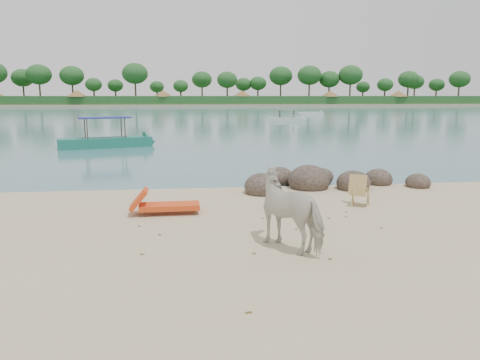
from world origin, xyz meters
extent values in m
plane|color=#36636D|center=(0.00, 90.00, 0.00)|extent=(400.00, 400.00, 0.00)
cube|color=tan|center=(0.00, 170.00, 0.00)|extent=(420.00, 90.00, 1.40)
cube|color=#1E4C1E|center=(0.00, 135.00, 1.90)|extent=(420.00, 18.00, 2.40)
ellipsoid|color=#332722|center=(0.60, 4.96, 0.20)|extent=(1.15, 1.26, 0.86)
ellipsoid|color=#332722|center=(2.30, 5.66, 0.24)|extent=(1.38, 1.52, 1.04)
ellipsoid|color=#332722|center=(3.70, 5.26, 0.19)|extent=(1.11, 1.22, 0.83)
ellipsoid|color=#332722|center=(4.90, 6.06, 0.17)|extent=(0.95, 1.04, 0.71)
ellipsoid|color=#332722|center=(6.00, 5.36, 0.14)|extent=(0.81, 0.90, 0.61)
ellipsoid|color=#332722|center=(1.50, 6.66, 0.18)|extent=(1.02, 1.12, 0.77)
ellipsoid|color=#332722|center=(3.10, 6.86, 0.15)|extent=(0.84, 0.92, 0.63)
imported|color=silver|center=(0.35, -0.38, 0.78)|extent=(1.75, 2.00, 1.56)
plane|color=brown|center=(0.10, 1.87, 0.01)|extent=(0.11, 0.11, 0.00)
plane|color=brown|center=(-2.67, -0.52, 0.01)|extent=(0.14, 0.14, 0.00)
plane|color=brown|center=(-2.40, 0.74, 0.01)|extent=(0.13, 0.13, 0.00)
plane|color=brown|center=(2.39, 2.23, 0.01)|extent=(0.13, 0.13, 0.00)
plane|color=brown|center=(-2.92, 1.51, 0.01)|extent=(0.13, 0.13, 0.00)
plane|color=brown|center=(0.94, 3.81, 0.01)|extent=(0.14, 0.14, 0.00)
plane|color=brown|center=(-0.96, -3.22, 0.01)|extent=(0.11, 0.11, 0.00)
plane|color=brown|center=(-0.51, -0.73, 0.01)|extent=(0.13, 0.13, 0.00)
plane|color=brown|center=(0.87, 1.82, 0.01)|extent=(0.13, 0.13, 0.00)
plane|color=brown|center=(0.71, 0.82, 0.01)|extent=(0.11, 0.11, 0.00)
plane|color=brown|center=(0.57, 2.19, 0.01)|extent=(0.10, 0.10, 0.00)
plane|color=brown|center=(2.23, 1.77, 0.01)|extent=(0.14, 0.14, 0.00)
plane|color=brown|center=(2.70, 0.70, 0.01)|extent=(0.13, 0.13, 0.00)
plane|color=brown|center=(1.45, 2.18, 0.01)|extent=(0.12, 0.12, 0.00)
plane|color=brown|center=(1.75, 1.68, 0.01)|extent=(0.13, 0.13, 0.00)
plane|color=brown|center=(0.86, -1.22, 0.01)|extent=(0.11, 0.11, 0.00)
camera|label=1|loc=(-1.80, -9.35, 3.06)|focal=35.00mm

